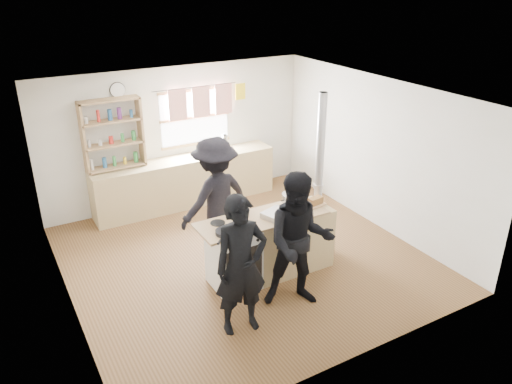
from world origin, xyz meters
TOP-DOWN VIEW (x-y plane):
  - ground at (0.00, 0.00)m, footprint 5.00×5.00m
  - back_counter at (0.00, 2.22)m, footprint 3.40×0.55m
  - shelving_unit at (-1.20, 2.34)m, footprint 1.00×0.28m
  - thermos at (0.81, 2.22)m, footprint 0.10×0.10m
  - cooking_island at (0.14, -0.55)m, footprint 1.97×0.64m
  - skillet_greens at (-0.63, -0.72)m, footprint 0.40×0.40m
  - roast_tray at (0.17, -0.61)m, footprint 0.43×0.36m
  - stockpot_stove at (-0.21, -0.36)m, footprint 0.20×0.20m
  - stockpot_counter at (0.54, -0.46)m, footprint 0.30×0.30m
  - bread_board at (0.86, -0.59)m, footprint 0.31×0.24m
  - flue_heater at (1.04, -0.40)m, footprint 0.35×0.35m
  - person_near_left at (-0.79, -1.41)m, footprint 0.69×0.49m
  - person_near_right at (0.09, -1.31)m, footprint 1.10×1.01m
  - person_far at (-0.26, 0.37)m, footprint 1.32×0.95m

SIDE VIEW (x-z plane):
  - ground at x=0.00m, z-range -0.01..0.00m
  - back_counter at x=0.00m, z-range 0.00..0.90m
  - cooking_island at x=0.14m, z-range 0.00..0.93m
  - flue_heater at x=1.04m, z-range -0.60..1.90m
  - person_near_left at x=-0.79m, z-range 0.00..1.76m
  - person_near_right at x=0.09m, z-range 0.00..1.82m
  - person_far at x=-0.26m, z-range 0.00..1.85m
  - skillet_greens at x=-0.63m, z-range 0.93..0.98m
  - roast_tray at x=0.17m, z-range 0.93..1.01m
  - bread_board at x=0.86m, z-range 0.92..1.04m
  - stockpot_stove at x=-0.21m, z-range 0.92..1.09m
  - stockpot_counter at x=0.54m, z-range 0.92..1.14m
  - thermos at x=0.81m, z-range 0.90..1.22m
  - shelving_unit at x=-1.20m, z-range 0.91..2.11m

